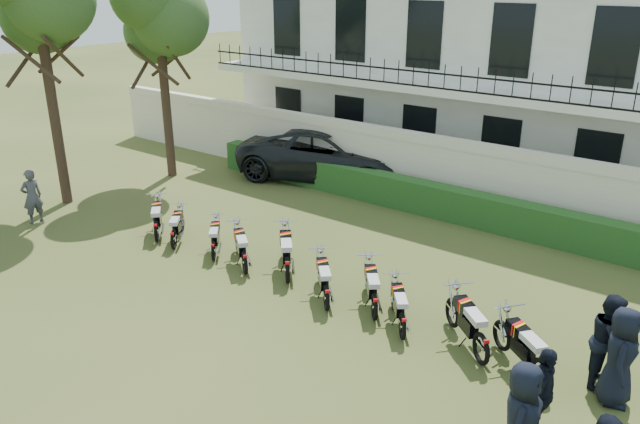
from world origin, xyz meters
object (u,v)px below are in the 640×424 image
object	(u,v)px
motorcycle_2	(213,246)
motorcycle_7	(403,320)
motorcycle_5	(327,292)
motorcycle_0	(156,227)
motorcycle_1	(173,235)
motorcycle_3	(244,257)
motorcycle_6	(375,301)
inspector	(32,197)
motorcycle_8	(482,342)
officer_3	(620,356)
officer_0	(521,419)
officer_2	(542,395)
suv	(329,154)
motorcycle_9	(542,368)
tree_west_near	(158,9)
motorcycle_4	(287,264)
officer_4	(610,341)

from	to	relation	value
motorcycle_2	motorcycle_7	distance (m)	5.81
motorcycle_5	motorcycle_0	bearing A→B (deg)	135.03
motorcycle_1	motorcycle_3	distance (m)	2.58
motorcycle_6	inspector	bearing A→B (deg)	147.76
motorcycle_8	officer_3	size ratio (longest dim) A/B	0.86
motorcycle_1	officer_0	world-z (taller)	officer_0
motorcycle_1	officer_3	bearing A→B (deg)	-36.81
motorcycle_2	officer_2	bearing A→B (deg)	-50.35
suv	motorcycle_8	bearing A→B (deg)	-146.92
motorcycle_1	motorcycle_7	world-z (taller)	motorcycle_7
motorcycle_9	officer_2	world-z (taller)	officer_2
motorcycle_8	officer_2	size ratio (longest dim) A/B	0.96
motorcycle_5	motorcycle_6	world-z (taller)	motorcycle_6
motorcycle_3	suv	world-z (taller)	suv
tree_west_near	motorcycle_7	xyz separation A→B (m)	(12.38, -4.50, -5.44)
motorcycle_5	motorcycle_9	xyz separation A→B (m)	(4.76, 0.02, 0.03)
motorcycle_6	motorcycle_0	bearing A→B (deg)	141.87
motorcycle_6	officer_2	world-z (taller)	officer_2
motorcycle_9	motorcycle_1	bearing A→B (deg)	127.61
motorcycle_4	officer_0	distance (m)	7.13
motorcycle_2	motorcycle_9	distance (m)	8.64
officer_3	motorcycle_9	bearing A→B (deg)	103.07
motorcycle_4	motorcycle_9	distance (m)	6.31
officer_4	motorcycle_8	bearing A→B (deg)	102.62
motorcycle_4	officer_2	size ratio (longest dim) A/B	0.97
motorcycle_3	motorcycle_4	distance (m)	1.19
motorcycle_7	suv	distance (m)	10.82
motorcycle_0	suv	world-z (taller)	suv
motorcycle_2	motorcycle_4	xyz separation A→B (m)	(2.35, 0.19, 0.10)
motorcycle_3	motorcycle_8	world-z (taller)	motorcycle_8
motorcycle_3	motorcycle_8	distance (m)	6.25
tree_west_near	officer_4	size ratio (longest dim) A/B	4.36
tree_west_near	motorcycle_0	distance (m)	8.23
motorcycle_2	motorcycle_6	xyz separation A→B (m)	(4.94, 0.02, 0.05)
motorcycle_7	motorcycle_3	bearing A→B (deg)	138.68
motorcycle_5	motorcycle_8	xyz separation A→B (m)	(3.57, 0.15, 0.04)
motorcycle_9	officer_2	bearing A→B (deg)	-124.85
tree_west_near	officer_2	xyz separation A→B (m)	(15.58, -5.69, -5.06)
motorcycle_5	motorcycle_6	size ratio (longest dim) A/B	0.94
tree_west_near	motorcycle_6	bearing A→B (deg)	-20.06
officer_2	officer_3	xyz separation A→B (m)	(0.75, 1.71, 0.09)
motorcycle_3	officer_2	xyz separation A→B (m)	(7.81, -1.39, 0.35)
officer_2	officer_4	bearing A→B (deg)	-15.23
officer_3	officer_2	bearing A→B (deg)	145.19
motorcycle_3	motorcycle_9	bearing A→B (deg)	-53.13
suv	motorcycle_2	bearing A→B (deg)	175.79
motorcycle_8	inspector	world-z (taller)	inspector
motorcycle_8	inspector	xyz separation A→B (m)	(-13.71, -1.22, 0.32)
officer_0	officer_3	size ratio (longest dim) A/B	1.01
tree_west_near	suv	bearing A→B (deg)	33.80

